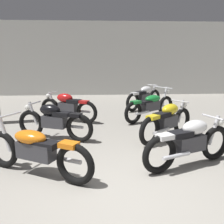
# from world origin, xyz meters

# --- Properties ---
(ground_plane) EXTENTS (60.00, 60.00, 0.00)m
(ground_plane) POSITION_xyz_m (0.00, 0.00, 0.00)
(ground_plane) COLOR gray
(back_wall) EXTENTS (12.65, 0.24, 3.60)m
(back_wall) POSITION_xyz_m (0.00, 9.59, 1.80)
(back_wall) COLOR #B2B2AD
(back_wall) RESTS_ON ground
(motorcycle_left_row_0) EXTENTS (1.97, 1.15, 0.97)m
(motorcycle_left_row_0) POSITION_xyz_m (-1.40, 0.76, 0.45)
(motorcycle_left_row_0) COLOR black
(motorcycle_left_row_0) RESTS_ON ground
(motorcycle_left_row_1) EXTENTS (1.87, 0.83, 0.88)m
(motorcycle_left_row_1) POSITION_xyz_m (-1.40, 2.59, 0.46)
(motorcycle_left_row_1) COLOR black
(motorcycle_left_row_1) RESTS_ON ground
(motorcycle_left_row_2) EXTENTS (1.81, 0.98, 0.88)m
(motorcycle_left_row_2) POSITION_xyz_m (-1.26, 4.28, 0.46)
(motorcycle_left_row_2) COLOR black
(motorcycle_left_row_2) RESTS_ON ground
(motorcycle_right_row_0) EXTENTS (1.86, 0.85, 0.88)m
(motorcycle_right_row_0) POSITION_xyz_m (1.26, 0.95, 0.46)
(motorcycle_right_row_0) COLOR black
(motorcycle_right_row_0) RESTS_ON ground
(motorcycle_right_row_1) EXTENTS (1.59, 1.34, 0.88)m
(motorcycle_right_row_1) POSITION_xyz_m (1.28, 2.44, 0.46)
(motorcycle_right_row_1) COLOR black
(motorcycle_right_row_1) RESTS_ON ground
(motorcycle_right_row_2) EXTENTS (1.81, 1.39, 0.97)m
(motorcycle_right_row_2) POSITION_xyz_m (1.28, 4.31, 0.45)
(motorcycle_right_row_2) COLOR black
(motorcycle_right_row_2) RESTS_ON ground
(motorcycle_right_row_3) EXTENTS (1.55, 1.39, 0.88)m
(motorcycle_right_row_3) POSITION_xyz_m (1.39, 5.92, 0.46)
(motorcycle_right_row_3) COLOR black
(motorcycle_right_row_3) RESTS_ON ground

